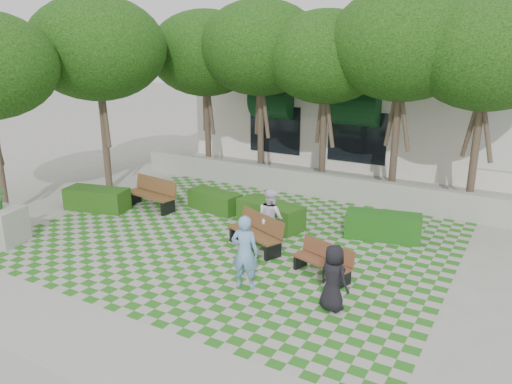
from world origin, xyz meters
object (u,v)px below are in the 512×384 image
Objects in this scene: hedge_east at (383,226)px; hedge_midleft at (215,201)px; person_white at (271,217)px; bench_east at (323,261)px; bench_west at (152,194)px; person_blue at (245,252)px; planter_back at (2,224)px; hedge_west at (97,199)px; person_dark at (333,278)px; bench_mid at (257,233)px; hedge_midright at (270,214)px.

hedge_midleft is at bearing -176.27° from hedge_east.
bench_east is at bearing 175.19° from person_white.
bench_east is 7.41m from bench_west.
bench_west is at bearing -43.16° from person_blue.
person_blue is at bearing 8.92° from planter_back.
hedge_west reaches higher than hedge_east.
person_white is at bearing -29.38° from hedge_midleft.
bench_east is 0.77× the size of hedge_west.
bench_east is at bearing -42.25° from person_dark.
person_dark is at bearing 7.45° from planter_back.
bench_west is 2.20m from hedge_midleft.
person_white reaches higher than hedge_west.
bench_mid is 2.37m from person_blue.
planter_back reaches higher than bench_east.
bench_east reaches higher than hedge_midleft.
bench_mid is at bearing -73.57° from hedge_midright.
hedge_east is 10.92m from planter_back.
hedge_midright reaches higher than hedge_west.
bench_east is 0.86× the size of hedge_midleft.
person_dark is at bearing -86.96° from hedge_east.
person_blue is 2.14m from person_dark.
person_blue is at bearing 20.48° from person_dark.
bench_west reaches higher than hedge_midright.
hedge_west is 1.25× the size of planter_back.
person_blue is at bearing -43.21° from bench_mid.
person_blue is at bearing -114.94° from bench_east.
planter_back is (-5.91, -5.05, 0.19)m from hedge_midright.
bench_west is at bearing 13.11° from person_white.
person_blue is 1.08× the size of person_white.
bench_mid is 0.90× the size of hedge_west.
hedge_midright is (-3.33, -0.76, 0.00)m from hedge_east.
person_blue reaches higher than hedge_midleft.
bench_east is 2.06m from person_blue.
bench_west is at bearing 34.67° from hedge_west.
hedge_west is (-5.90, -1.56, -0.00)m from hedge_midright.
hedge_midright is 1.27× the size of planter_back.
hedge_midleft is 6.50m from planter_back.
person_dark reaches higher than hedge_midleft.
bench_east is 0.92× the size of person_blue.
hedge_midleft is (2.01, 0.89, -0.17)m from bench_west.
bench_west is 0.95× the size of hedge_midright.
bench_east reaches higher than hedge_midright.
person_blue reaches higher than bench_west.
hedge_midright is at bearing -38.76° from person_white.
hedge_east is (7.70, 1.26, -0.13)m from bench_west.
bench_east is 3.23m from hedge_east.
bench_west is 0.96× the size of hedge_west.
hedge_east is 1.20× the size of person_blue.
person_blue is at bearing -69.72° from hedge_midright.
person_blue is at bearing -17.63° from hedge_west.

